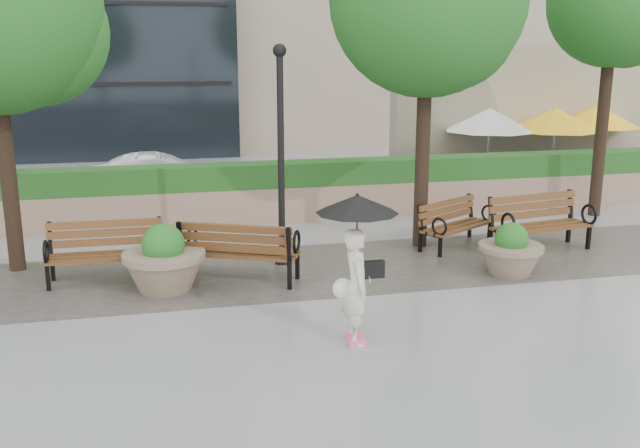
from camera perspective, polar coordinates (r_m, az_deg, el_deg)
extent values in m
plane|color=gray|center=(10.10, -0.43, -8.90)|extent=(100.00, 100.00, 0.00)
cube|color=#383330|center=(12.86, -3.36, -3.82)|extent=(28.00, 3.20, 0.01)
cube|color=#967461|center=(16.59, -5.73, 1.60)|extent=(24.00, 0.80, 0.80)
cube|color=#244C19|center=(16.46, -5.79, 3.90)|extent=(24.00, 0.75, 0.55)
cube|color=tan|center=(22.38, 18.21, 8.31)|extent=(10.00, 0.60, 4.00)
cube|color=#244C19|center=(20.46, 19.83, 3.33)|extent=(8.00, 0.50, 0.90)
cube|color=black|center=(20.56, -7.16, 2.82)|extent=(40.00, 7.00, 0.00)
cube|color=brown|center=(12.64, -16.79, -2.50)|extent=(1.94, 0.61, 0.05)
cube|color=brown|center=(12.85, -16.80, -0.70)|extent=(1.94, 0.16, 0.45)
cube|color=black|center=(12.74, -16.70, -3.43)|extent=(1.94, 0.71, 0.49)
torus|color=black|center=(12.52, -21.08, -2.09)|extent=(0.06, 0.40, 0.40)
torus|color=black|center=(12.36, -12.69, -1.68)|extent=(0.06, 0.40, 0.40)
cube|color=brown|center=(12.32, -6.39, -2.32)|extent=(2.07, 1.39, 0.06)
cube|color=brown|center=(11.94, -6.89, -1.14)|extent=(1.88, 0.97, 0.47)
cube|color=black|center=(12.36, -6.41, -3.41)|extent=(2.12, 1.49, 0.51)
torus|color=black|center=(12.20, -1.89, -1.43)|extent=(0.22, 0.40, 0.41)
torus|color=black|center=(12.76, -10.18, -0.95)|extent=(0.22, 0.40, 0.41)
cube|color=brown|center=(14.55, 10.93, -0.21)|extent=(1.78, 1.34, 0.05)
cube|color=brown|center=(14.64, 10.13, 1.12)|extent=(1.57, 0.98, 0.41)
cube|color=black|center=(14.62, 10.80, -0.97)|extent=(1.83, 1.42, 0.45)
torus|color=black|center=(13.76, 9.52, -0.21)|extent=(0.22, 0.34, 0.36)
torus|color=black|center=(15.08, 13.35, 0.84)|extent=(0.22, 0.34, 0.36)
cube|color=brown|center=(14.64, 17.32, -0.22)|extent=(2.13, 0.95, 0.06)
cube|color=brown|center=(14.80, 16.64, 1.39)|extent=(2.05, 0.47, 0.48)
cube|color=black|center=(14.72, 17.17, -1.09)|extent=(2.15, 1.06, 0.53)
torus|color=black|center=(13.84, 14.82, 0.04)|extent=(0.13, 0.43, 0.42)
torus|color=black|center=(15.08, 20.72, 0.71)|extent=(0.13, 0.43, 0.42)
cylinder|color=#7F6B56|center=(11.98, -12.39, -2.48)|extent=(1.36, 1.36, 0.11)
sphere|color=#194A15|center=(11.93, -12.43, -1.62)|extent=(0.70, 0.70, 0.70)
cylinder|color=#7F6B56|center=(12.99, 15.04, -1.82)|extent=(1.13, 1.13, 0.09)
sphere|color=#194A15|center=(12.95, 15.08, -1.16)|extent=(0.58, 0.58, 0.58)
cylinder|color=black|center=(12.90, -3.14, 4.95)|extent=(0.12, 0.12, 3.82)
cylinder|color=black|center=(13.29, -3.04, -2.58)|extent=(0.28, 0.28, 0.30)
sphere|color=black|center=(12.74, -3.26, 13.69)|extent=(0.24, 0.24, 0.24)
cylinder|color=black|center=(13.62, -23.84, 5.29)|extent=(0.28, 0.28, 4.30)
sphere|color=#194A15|center=(13.70, -21.93, 14.05)|extent=(2.56, 2.56, 2.56)
cylinder|color=black|center=(14.21, 8.25, 7.05)|extent=(0.28, 0.28, 4.51)
sphere|color=#194A15|center=(14.62, 10.38, 15.51)|extent=(2.60, 2.60, 2.60)
cylinder|color=black|center=(18.05, 21.68, 7.81)|extent=(0.28, 0.28, 4.60)
sphere|color=#194A15|center=(18.01, 22.45, 16.14)|extent=(2.93, 2.93, 2.93)
sphere|color=#194A15|center=(18.58, 23.33, 14.53)|extent=(2.05, 2.05, 2.05)
cylinder|color=black|center=(20.52, 13.12, 2.68)|extent=(0.40, 0.40, 0.10)
cylinder|color=#99999E|center=(20.34, 13.28, 5.58)|extent=(0.06, 0.06, 2.20)
cone|color=white|center=(20.24, 13.43, 8.10)|extent=(2.50, 2.50, 0.60)
cylinder|color=black|center=(21.09, 17.91, 2.66)|extent=(0.40, 0.40, 0.10)
cylinder|color=#99999E|center=(20.92, 18.12, 5.48)|extent=(0.06, 0.06, 2.20)
cone|color=yellow|center=(20.82, 18.31, 7.93)|extent=(2.50, 2.50, 0.60)
cylinder|color=black|center=(22.61, 20.83, 3.15)|extent=(0.40, 0.40, 0.10)
cylinder|color=#99999E|center=(22.45, 21.06, 5.78)|extent=(0.06, 0.06, 2.20)
cone|color=yellow|center=(22.35, 21.26, 8.06)|extent=(2.50, 2.50, 0.60)
imported|color=silver|center=(19.40, -12.65, 3.72)|extent=(3.66, 1.34, 1.20)
imported|color=beige|center=(9.61, 2.96, -4.69)|extent=(0.50, 0.66, 1.70)
cube|color=#F2598C|center=(10.01, 2.79, -8.87)|extent=(0.13, 0.25, 0.09)
cube|color=#F2598C|center=(9.77, 3.04, -9.46)|extent=(0.13, 0.25, 0.09)
cube|color=black|center=(9.64, 4.22, -3.65)|extent=(0.14, 0.33, 0.23)
sphere|color=white|center=(9.84, 1.88, -5.20)|extent=(0.30, 0.30, 0.30)
cylinder|color=black|center=(9.47, 2.96, -0.93)|extent=(0.02, 0.02, 0.91)
cone|color=black|center=(9.37, 3.00, 1.59)|extent=(1.11, 1.11, 0.23)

